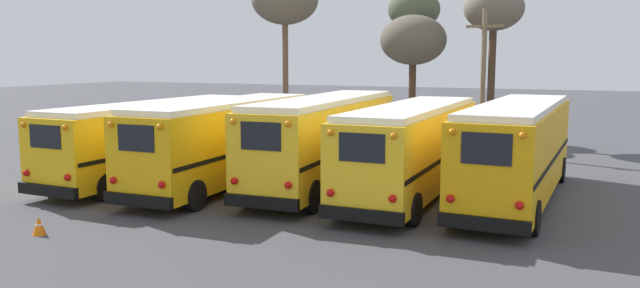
# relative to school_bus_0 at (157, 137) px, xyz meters

# --- Properties ---
(ground_plane) EXTENTS (160.00, 160.00, 0.00)m
(ground_plane) POSITION_rel_school_bus_0_xyz_m (6.76, 0.41, -1.64)
(ground_plane) COLOR #424247
(school_bus_0) EXTENTS (2.79, 10.96, 3.00)m
(school_bus_0) POSITION_rel_school_bus_0_xyz_m (0.00, 0.00, 0.00)
(school_bus_0) COLOR yellow
(school_bus_0) RESTS_ON ground
(school_bus_1) EXTENTS (2.68, 10.30, 3.18)m
(school_bus_1) POSITION_rel_school_bus_0_xyz_m (3.38, -0.34, 0.09)
(school_bus_1) COLOR #EAAA0F
(school_bus_1) RESTS_ON ground
(school_bus_2) EXTENTS (2.89, 10.82, 3.30)m
(school_bus_2) POSITION_rel_school_bus_0_xyz_m (6.76, 1.10, 0.16)
(school_bus_2) COLOR yellow
(school_bus_2) RESTS_ON ground
(school_bus_3) EXTENTS (2.52, 10.57, 3.14)m
(school_bus_3) POSITION_rel_school_bus_0_xyz_m (10.14, 0.87, 0.07)
(school_bus_3) COLOR yellow
(school_bus_3) RESTS_ON ground
(school_bus_4) EXTENTS (2.74, 10.92, 3.26)m
(school_bus_4) POSITION_rel_school_bus_0_xyz_m (13.52, 1.45, 0.13)
(school_bus_4) COLOR #E5A00C
(school_bus_4) RESTS_ON ground
(utility_pole) EXTENTS (1.80, 0.25, 7.11)m
(utility_pole) POSITION_rel_school_bus_0_xyz_m (10.67, 11.68, 2.11)
(utility_pole) COLOR #75604C
(utility_pole) RESTS_ON ground
(bare_tree_0) EXTENTS (3.74, 3.74, 7.13)m
(bare_tree_0) POSITION_rel_school_bus_0_xyz_m (6.23, 14.84, 4.03)
(bare_tree_0) COLOR #473323
(bare_tree_0) RESTS_ON ground
(bare_tree_1) EXTENTS (3.15, 3.15, 8.81)m
(bare_tree_1) POSITION_rel_school_bus_0_xyz_m (5.46, 17.70, 5.90)
(bare_tree_1) COLOR brown
(bare_tree_1) RESTS_ON ground
(bare_tree_2) EXTENTS (3.70, 3.70, 9.31)m
(bare_tree_2) POSITION_rel_school_bus_0_xyz_m (-0.13, 11.46, 6.21)
(bare_tree_2) COLOR brown
(bare_tree_2) RESTS_ON ground
(bare_tree_3) EXTENTS (3.24, 3.24, 8.63)m
(bare_tree_3) POSITION_rel_school_bus_0_xyz_m (10.48, 15.64, 5.61)
(bare_tree_3) COLOR #473323
(bare_tree_3) RESTS_ON ground
(traffic_cone) EXTENTS (0.36, 0.36, 0.50)m
(traffic_cone) POSITION_rel_school_bus_0_xyz_m (2.27, -7.94, -1.38)
(traffic_cone) COLOR orange
(traffic_cone) RESTS_ON ground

